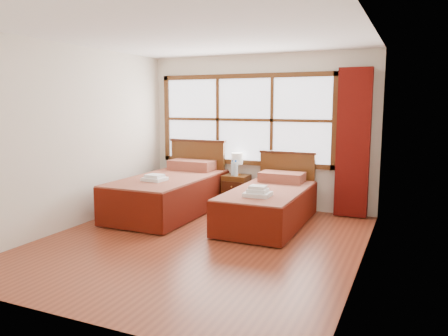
% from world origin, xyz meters
% --- Properties ---
extents(floor, '(4.50, 4.50, 0.00)m').
position_xyz_m(floor, '(0.00, 0.00, 0.00)').
color(floor, brown).
rests_on(floor, ground).
extents(ceiling, '(4.50, 4.50, 0.00)m').
position_xyz_m(ceiling, '(0.00, 0.00, 2.60)').
color(ceiling, white).
rests_on(ceiling, wall_back).
extents(wall_back, '(4.00, 0.00, 4.00)m').
position_xyz_m(wall_back, '(0.00, 2.25, 1.30)').
color(wall_back, silver).
rests_on(wall_back, floor).
extents(wall_left, '(0.00, 4.50, 4.50)m').
position_xyz_m(wall_left, '(-2.00, 0.00, 1.30)').
color(wall_left, silver).
rests_on(wall_left, floor).
extents(wall_right, '(0.00, 4.50, 4.50)m').
position_xyz_m(wall_right, '(2.00, 0.00, 1.30)').
color(wall_right, silver).
rests_on(wall_right, floor).
extents(window, '(3.16, 0.06, 1.56)m').
position_xyz_m(window, '(-0.25, 2.21, 1.50)').
color(window, white).
rests_on(window, wall_back).
extents(curtain, '(0.50, 0.16, 2.30)m').
position_xyz_m(curtain, '(1.60, 2.11, 1.17)').
color(curtain, '#5A0D09').
rests_on(curtain, wall_back).
extents(bed_left, '(1.16, 2.26, 1.14)m').
position_xyz_m(bed_left, '(-1.13, 1.20, 0.35)').
color(bed_left, '#39190B').
rests_on(bed_left, floor).
extents(bed_right, '(1.03, 2.05, 0.99)m').
position_xyz_m(bed_right, '(0.55, 1.20, 0.30)').
color(bed_right, '#39190B').
rests_on(bed_right, floor).
extents(nightstand, '(0.42, 0.42, 0.56)m').
position_xyz_m(nightstand, '(-0.31, 1.99, 0.28)').
color(nightstand, '#522D12').
rests_on(nightstand, floor).
extents(towels_left, '(0.34, 0.30, 0.10)m').
position_xyz_m(towels_left, '(-1.14, 0.74, 0.65)').
color(towels_left, white).
rests_on(towels_left, bed_left).
extents(towels_right, '(0.35, 0.31, 0.15)m').
position_xyz_m(towels_right, '(0.57, 0.64, 0.59)').
color(towels_right, white).
rests_on(towels_right, bed_right).
extents(lamp, '(0.19, 0.19, 0.38)m').
position_xyz_m(lamp, '(-0.31, 2.04, 0.83)').
color(lamp, gold).
rests_on(lamp, nightstand).
extents(bottle_near, '(0.07, 0.07, 0.27)m').
position_xyz_m(bottle_near, '(-0.36, 1.97, 0.68)').
color(bottle_near, silver).
rests_on(bottle_near, nightstand).
extents(bottle_far, '(0.07, 0.07, 0.27)m').
position_xyz_m(bottle_far, '(-0.29, 1.92, 0.68)').
color(bottle_far, silver).
rests_on(bottle_far, nightstand).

